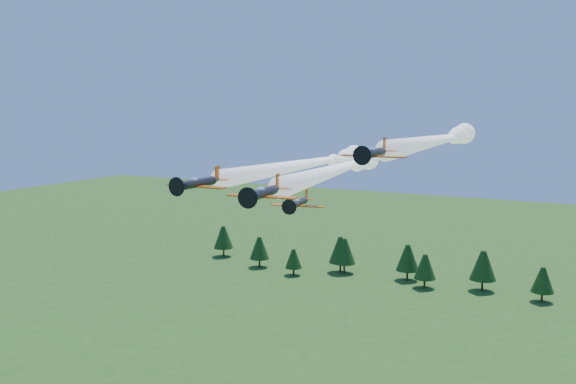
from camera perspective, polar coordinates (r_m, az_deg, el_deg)
The scene contains 5 objects.
plane_lead at distance 94.77m, azimuth 4.69°, elevation 2.10°, with size 10.96×51.33×3.70m.
plane_left at distance 106.62m, azimuth 1.92°, elevation 2.56°, with size 8.32×56.33×3.70m.
plane_right at distance 102.03m, azimuth 13.31°, elevation 4.53°, with size 7.51×55.74×3.70m.
plane_slot at distance 84.33m, azimuth 0.93°, elevation -0.98°, with size 7.17×7.81×2.50m.
treeline at distance 187.05m, azimuth 16.96°, elevation -6.66°, with size 176.98×17.00×11.78m.
Camera 1 is at (36.05, -67.43, 52.14)m, focal length 40.00 mm.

